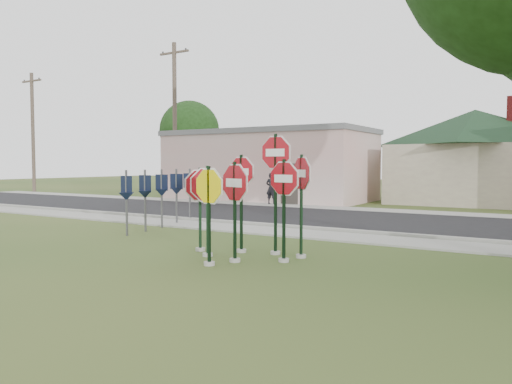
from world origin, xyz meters
The scene contains 20 objects.
ground centered at (0.00, 0.00, 0.00)m, with size 120.00×120.00×0.00m, color #2E4A1B.
sidewalk_near centered at (0.00, 5.50, 0.03)m, with size 60.00×1.60×0.06m, color gray.
road centered at (0.00, 10.00, 0.02)m, with size 60.00×7.00×0.04m, color black.
sidewalk_far centered at (0.00, 14.30, 0.03)m, with size 60.00×1.60×0.06m, color gray.
curb centered at (0.00, 6.50, 0.07)m, with size 60.00×0.20×0.14m, color gray.
stop_sign_center centered at (0.04, 0.88, 1.45)m, with size 1.13×0.36×2.36m.
stop_sign_yellow centered at (-0.22, 0.28, 1.35)m, with size 1.07×0.24×2.25m.
stop_sign_left centered at (-0.89, 1.10, 1.37)m, with size 0.84×0.77×2.26m.
stop_sign_right centered at (0.97, 1.45, 1.47)m, with size 1.06×0.24×2.40m.
stop_sign_back_right centered at (0.36, 2.16, 1.93)m, with size 1.12×0.24×3.02m.
stop_sign_back_left centered at (-0.50, 1.96, 1.54)m, with size 1.03×0.24×2.51m.
stop_sign_far_right centered at (1.08, 2.09, 1.56)m, with size 0.90×0.65×2.51m.
stop_sign_far_left centered at (-1.49, 1.60, 1.33)m, with size 0.61×0.93×2.20m.
route_sign_row centered at (-5.40, 4.50, 1.22)m, with size 1.43×4.63×2.00m.
building_stucco centered at (-9.00, 18.00, 2.15)m, with size 12.20×6.20×4.20m.
building_house centered at (2.00, 22.00, 3.65)m, with size 11.60×11.60×6.20m.
utility_pole_near centered at (-14.00, 15.20, 4.97)m, with size 2.20×0.26×9.50m.
utility_pole_far centered at (-28.00, 15.20, 4.71)m, with size 2.20×0.26×9.00m.
bg_tree_left centered at (-20.00, 24.00, 4.88)m, with size 4.90×4.90×7.35m.
pedestrian centered at (-6.85, 14.57, 0.89)m, with size 0.60×0.40×1.66m, color black.
Camera 1 is at (6.20, -8.27, 2.20)m, focal length 35.00 mm.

